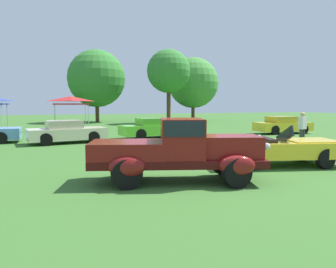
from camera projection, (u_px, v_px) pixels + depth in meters
ground_plane at (195, 179)px, 8.82m from camera, size 120.00×120.00×0.00m
feature_pickup_truck at (179, 150)px, 8.48m from camera, size 4.80×2.79×1.70m
neighbor_convertible at (281, 148)px, 10.83m from camera, size 4.45×2.68×1.40m
show_car_cream at (67, 132)px, 17.03m from camera, size 4.23×2.27×1.22m
show_car_lime at (156, 128)px, 19.82m from camera, size 4.66×2.16×1.22m
show_car_yellow at (282, 125)px, 22.61m from camera, size 4.04×1.91×1.22m
spectator_near_truck at (302, 128)px, 15.67m from camera, size 0.45×0.35×1.69m
canopy_tent_center_field at (71, 100)px, 24.82m from camera, size 2.69×2.69×2.71m
treeline_mid_left at (97, 79)px, 36.84m from camera, size 6.65×6.65×8.40m
treeline_center at (169, 71)px, 34.48m from camera, size 4.74×4.74×8.05m
treeline_mid_right at (193, 83)px, 40.59m from camera, size 6.45×6.45×8.06m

